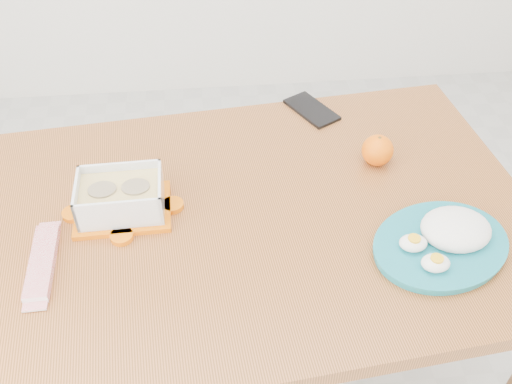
{
  "coord_description": "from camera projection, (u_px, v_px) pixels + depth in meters",
  "views": [
    {
      "loc": [
        -0.06,
        -0.85,
        1.64
      ],
      "look_at": [
        0.02,
        0.04,
        0.81
      ],
      "focal_mm": 40.0,
      "sensor_mm": 36.0,
      "label": 1
    }
  ],
  "objects": [
    {
      "name": "dining_table",
      "position": [
        256.0,
        241.0,
        1.33
      ],
      "size": [
        1.31,
        0.95,
        0.75
      ],
      "rotation": [
        0.0,
        0.0,
        0.1
      ],
      "color": "#A85F2F",
      "rests_on": "ground"
    },
    {
      "name": "food_container",
      "position": [
        121.0,
        197.0,
        1.24
      ],
      "size": [
        0.21,
        0.16,
        0.09
      ],
      "rotation": [
        0.0,
        0.0,
        0.03
      ],
      "color": "orange",
      "rests_on": "dining_table"
    },
    {
      "name": "orange_fruit",
      "position": [
        378.0,
        150.0,
        1.37
      ],
      "size": [
        0.08,
        0.08,
        0.08
      ],
      "primitive_type": "sphere",
      "color": "#F24704",
      "rests_on": "dining_table"
    },
    {
      "name": "rice_plate",
      "position": [
        446.0,
        238.0,
        1.17
      ],
      "size": [
        0.38,
        0.38,
        0.08
      ],
      "rotation": [
        0.0,
        0.0,
        0.38
      ],
      "color": "#187584",
      "rests_on": "dining_table"
    },
    {
      "name": "candy_bar",
      "position": [
        42.0,
        262.0,
        1.15
      ],
      "size": [
        0.05,
        0.19,
        0.02
      ],
      "primitive_type": "cube",
      "rotation": [
        0.0,
        0.0,
        1.6
      ],
      "color": "#B9091A",
      "rests_on": "dining_table"
    },
    {
      "name": "smartphone",
      "position": [
        312.0,
        110.0,
        1.55
      ],
      "size": [
        0.14,
        0.17,
        0.01
      ],
      "primitive_type": "cube",
      "rotation": [
        0.0,
        0.0,
        0.51
      ],
      "color": "black",
      "rests_on": "dining_table"
    }
  ]
}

